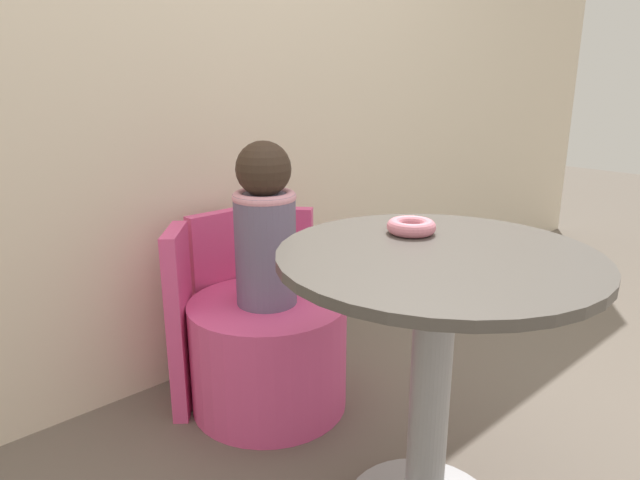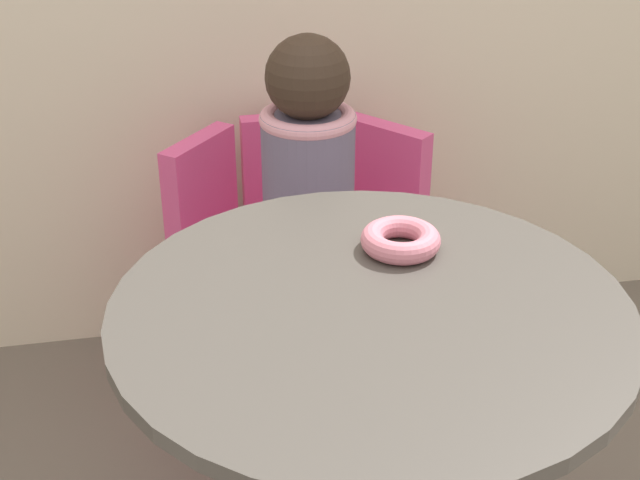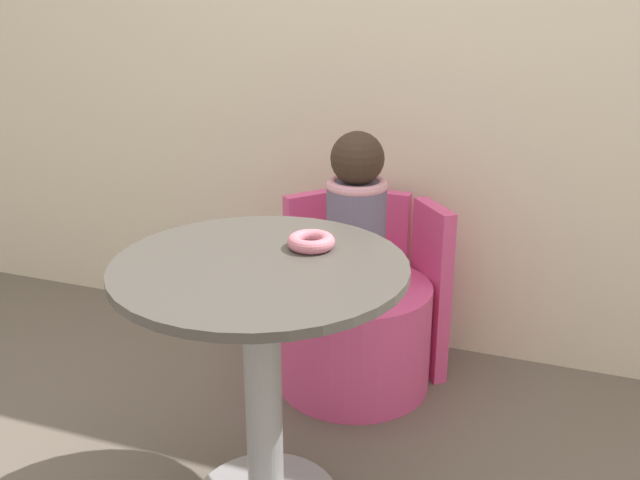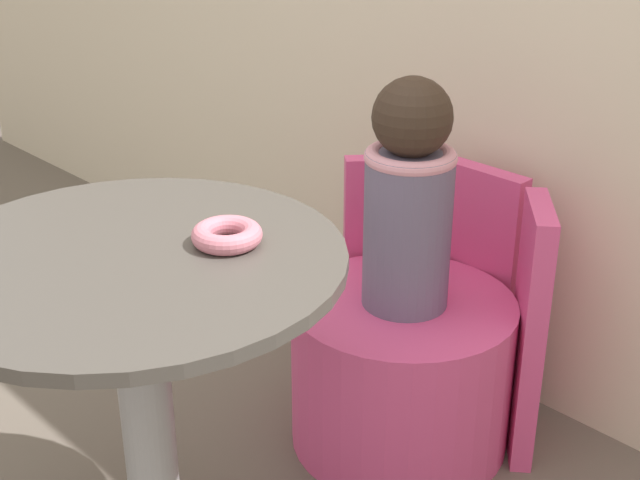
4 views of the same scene
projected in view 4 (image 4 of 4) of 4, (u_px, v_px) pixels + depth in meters
name	position (u px, v px, depth m)	size (l,w,h in m)	color
round_table	(141.00, 355.00, 1.62)	(0.75, 0.75, 0.73)	#99999E
tub_chair	(401.00, 371.00, 2.18)	(0.54, 0.54, 0.38)	#E54C8C
booth_backrest	(461.00, 295.00, 2.27)	(0.64, 0.23, 0.64)	#E54C8C
child_figure	(409.00, 198.00, 1.99)	(0.21, 0.21, 0.54)	slate
donut	(228.00, 235.00, 1.56)	(0.13, 0.13, 0.04)	pink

